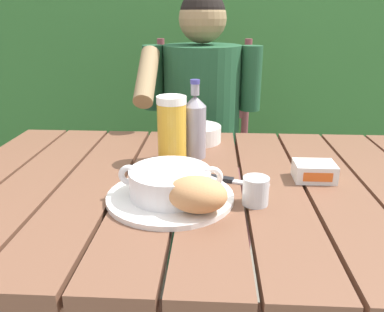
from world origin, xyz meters
name	(u,v)px	position (x,y,z in m)	size (l,w,h in m)	color
dining_table	(210,213)	(0.00, 0.00, 0.64)	(1.36, 0.88, 0.72)	brown
hedge_backdrop	(229,52)	(0.10, 1.85, 0.88)	(4.00, 0.89, 1.70)	#346D31
chair_near_diner	(202,153)	(-0.05, 0.88, 0.49)	(0.46, 0.45, 1.02)	brown
person_eating	(200,118)	(-0.05, 0.68, 0.72)	(0.48, 0.47, 1.22)	#214F2F
serving_plate	(169,196)	(-0.10, -0.10, 0.73)	(0.29, 0.29, 0.01)	white
soup_bowl	(169,181)	(-0.10, -0.10, 0.77)	(0.24, 0.19, 0.07)	white
bread_roll	(196,194)	(-0.03, -0.18, 0.77)	(0.14, 0.12, 0.08)	tan
beer_glass	(171,129)	(-0.12, 0.15, 0.82)	(0.08, 0.08, 0.19)	gold
beer_bottle	(194,125)	(-0.05, 0.18, 0.82)	(0.07, 0.07, 0.23)	gray
water_glass_small	(254,191)	(0.10, -0.11, 0.76)	(0.06, 0.06, 0.06)	silver
butter_tub	(313,171)	(0.26, 0.03, 0.75)	(0.10, 0.08, 0.05)	white
table_knife	(231,181)	(0.05, 0.00, 0.73)	(0.16, 0.07, 0.01)	silver
diner_bowl	(197,134)	(-0.05, 0.33, 0.75)	(0.15, 0.15, 0.05)	white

